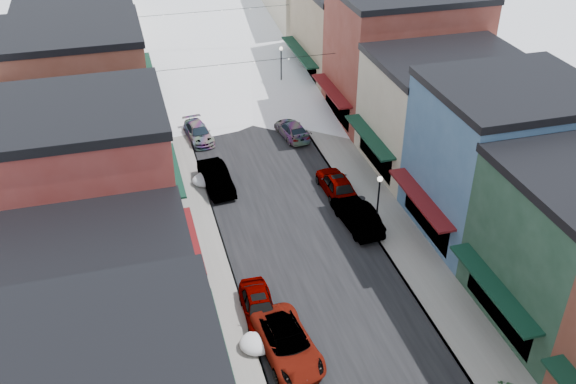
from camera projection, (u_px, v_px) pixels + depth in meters
road at (208, 52)px, 73.27m from camera, size 10.00×160.00×0.01m
sidewalk_left at (150, 57)px, 71.75m from camera, size 3.20×160.00×0.15m
sidewalk_right at (264, 46)px, 74.72m from camera, size 3.20×160.00×0.15m
curb_left at (164, 56)px, 72.10m from camera, size 0.10×160.00×0.15m
curb_right at (251, 48)px, 74.37m from camera, size 0.10×160.00×0.15m
bldg_l_cream at (87, 335)px, 29.16m from camera, size 11.30×8.20×9.50m
bldg_l_brick_near at (71, 214)px, 34.74m from camera, size 12.30×8.20×12.50m
bldg_l_grayblue at (85, 164)px, 42.70m from camera, size 11.30×9.20×9.00m
bldg_l_brick_far at (68, 98)px, 49.25m from camera, size 13.30×9.20×11.00m
bldg_l_tan at (82, 58)px, 57.87m from camera, size 11.30×11.20×10.00m
bldg_r_blue at (503, 160)px, 41.73m from camera, size 11.30×9.20×10.50m
bldg_r_cream at (444, 112)px, 49.56m from camera, size 12.30×9.20×9.00m
bldg_r_brick_far at (403, 56)px, 56.31m from camera, size 13.30×9.20×11.50m
bldg_r_tan at (352, 32)px, 64.75m from camera, size 11.30×11.20×9.50m
overhead_cables at (226, 34)px, 59.78m from camera, size 16.40×15.04×0.04m
car_white_suv at (287, 343)px, 34.09m from camera, size 3.24×5.98×1.59m
car_silver_sedan at (259, 307)px, 36.49m from camera, size 1.98×4.64×1.56m
car_dark_hatch at (216, 178)px, 48.31m from camera, size 2.26×5.24×1.68m
car_silver_wagon at (198, 133)px, 54.95m from camera, size 2.40×4.80×1.34m
car_green_sedan at (357, 215)px, 44.09m from camera, size 2.24×5.36×1.72m
car_gray_suv at (336, 183)px, 47.63m from camera, size 2.08×4.96×1.68m
car_black_sedan at (292, 130)px, 55.40m from camera, size 2.45×4.89×1.36m
car_lane_silver at (211, 83)px, 63.93m from camera, size 1.72×4.13×1.40m
car_lane_white at (207, 18)px, 81.35m from camera, size 3.23×6.06×1.62m
trash_can at (361, 203)px, 45.71m from camera, size 0.57×0.57×0.97m
streetlamp_near at (378, 198)px, 42.20m from camera, size 0.36×0.36×4.39m
streetlamp_far at (281, 63)px, 62.61m from camera, size 0.36×0.36×4.38m
snow_pile_near at (258, 341)px, 34.72m from camera, size 2.10×2.49×0.89m
snow_pile_mid at (206, 179)px, 48.96m from camera, size 2.08×2.48×0.88m
snow_pile_far at (208, 178)px, 49.15m from camera, size 2.10×2.49×0.89m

